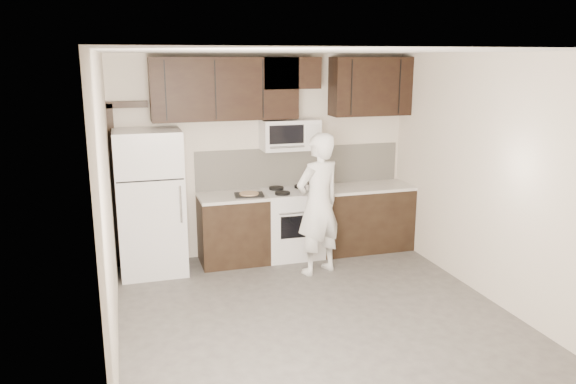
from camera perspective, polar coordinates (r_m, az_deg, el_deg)
name	(u,v)px	position (r m, az deg, el deg)	size (l,w,h in m)	color
floor	(319,320)	(5.97, 3.21, -12.81)	(4.50, 4.50, 0.00)	#4A4745
back_wall	(264,156)	(7.61, -2.41, 3.71)	(4.00, 4.00, 0.00)	beige
ceiling	(323,51)	(5.35, 3.60, 14.09)	(4.50, 4.50, 0.00)	white
counter_run	(313,222)	(7.70, 2.59, -3.02)	(2.95, 0.64, 0.91)	black
stove	(292,223)	(7.60, 0.43, -3.18)	(0.76, 0.66, 0.94)	silver
backsplash	(300,166)	(7.77, 1.21, 2.64)	(2.90, 0.02, 0.54)	beige
upper_cabinets	(283,86)	(7.40, -0.55, 10.71)	(3.48, 0.35, 0.78)	black
microwave	(290,135)	(7.46, 0.18, 5.86)	(0.76, 0.42, 0.40)	silver
refrigerator	(151,202)	(7.13, -13.79, -1.04)	(0.80, 0.76, 1.80)	silver
door_trim	(117,172)	(7.37, -16.96, 1.99)	(0.50, 0.08, 2.12)	black
saucepan	(309,188)	(7.39, 2.13, 0.42)	(0.27, 0.16, 0.15)	silver
baking_tray	(249,195)	(7.24, -3.98, -0.29)	(0.37, 0.28, 0.02)	black
pizza	(249,193)	(7.24, -3.98, -0.15)	(0.25, 0.25, 0.02)	#C9B487
person	(318,204)	(6.91, 3.09, -1.24)	(0.65, 0.42, 1.77)	white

